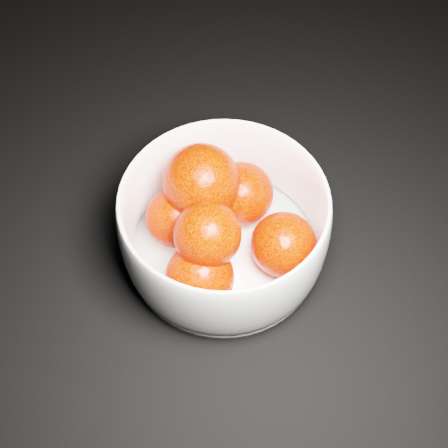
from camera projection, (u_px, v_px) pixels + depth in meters
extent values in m
cube|color=black|center=(357.00, 62.00, 0.85)|extent=(3.00, 3.00, 0.00)
cylinder|color=white|center=(224.00, 251.00, 0.67)|extent=(0.20, 0.20, 0.01)
sphere|color=#FF1D06|center=(241.00, 194.00, 0.66)|extent=(0.07, 0.07, 0.07)
sphere|color=#FF1D06|center=(176.00, 218.00, 0.65)|extent=(0.06, 0.06, 0.06)
sphere|color=#FF1D06|center=(200.00, 277.00, 0.61)|extent=(0.07, 0.07, 0.07)
sphere|color=#FF1D06|center=(283.00, 245.00, 0.63)|extent=(0.07, 0.07, 0.07)
sphere|color=#FF1D06|center=(201.00, 181.00, 0.63)|extent=(0.08, 0.08, 0.08)
sphere|color=#FF1D06|center=(207.00, 234.00, 0.59)|extent=(0.07, 0.07, 0.07)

